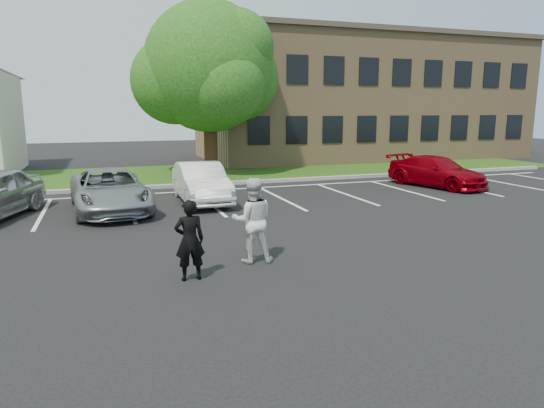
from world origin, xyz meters
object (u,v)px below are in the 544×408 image
at_px(tree, 210,70).
at_px(car_white_sedan, 201,183).
at_px(car_silver_minivan, 110,191).
at_px(car_red_compact, 437,172).
at_px(man_black_suit, 190,240).
at_px(man_white_shirt, 253,220).
at_px(office_building, 360,98).

height_order(tree, car_white_sedan, tree).
xyz_separation_m(tree, car_silver_minivan, (-5.33, -8.39, -4.64)).
relative_size(car_white_sedan, car_red_compact, 0.96).
bearing_deg(man_black_suit, car_white_sedan, -103.61).
height_order(man_black_suit, man_white_shirt, man_white_shirt).
bearing_deg(car_silver_minivan, car_white_sedan, 6.53).
distance_m(tree, man_white_shirt, 16.03).
relative_size(tree, car_white_sedan, 1.99).
bearing_deg(car_white_sedan, man_black_suit, -102.57).
xyz_separation_m(office_building, tree, (-12.13, -6.00, 1.19)).
xyz_separation_m(man_black_suit, car_silver_minivan, (-1.38, 7.55, -0.11)).
xyz_separation_m(tree, car_red_compact, (8.48, -7.54, -4.68)).
relative_size(office_building, car_white_sedan, 5.08).
relative_size(tree, car_red_compact, 1.92).
bearing_deg(car_white_sedan, man_white_shirt, -92.26).
bearing_deg(car_white_sedan, car_silver_minivan, -168.68).
relative_size(man_black_suit, car_red_compact, 0.36).
bearing_deg(tree, man_black_suit, -103.90).
height_order(office_building, man_black_suit, office_building).
height_order(car_silver_minivan, car_red_compact, car_silver_minivan).
bearing_deg(car_red_compact, car_white_sedan, 165.40).
bearing_deg(tree, car_silver_minivan, -122.41).
relative_size(car_silver_minivan, car_white_sedan, 1.16).
height_order(man_white_shirt, car_white_sedan, man_white_shirt).
bearing_deg(tree, car_white_sedan, -105.28).
distance_m(man_black_suit, man_white_shirt, 1.70).
distance_m(car_white_sedan, car_red_compact, 10.60).
distance_m(tree, car_silver_minivan, 10.97).
relative_size(office_building, tree, 2.55).
height_order(car_silver_minivan, car_white_sedan, car_white_sedan).
relative_size(office_building, car_red_compact, 4.87).
distance_m(office_building, car_white_sedan, 20.09).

